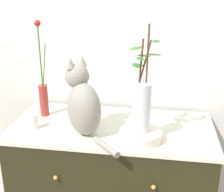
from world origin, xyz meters
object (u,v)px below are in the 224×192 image
object	(u,v)px
vase_glass_clear	(142,104)
candle_pillar	(34,122)
cat_sitting	(83,103)
vase_slim_green	(43,93)
sideboard	(112,186)
bowl_porcelain	(141,135)

from	to	relation	value
vase_glass_clear	candle_pillar	size ratio (longest dim) A/B	5.65
cat_sitting	candle_pillar	bearing A→B (deg)	177.90
cat_sitting	vase_slim_green	distance (m)	0.35
sideboard	vase_glass_clear	distance (m)	0.66
sideboard	vase_slim_green	distance (m)	0.71
sideboard	vase_glass_clear	xyz separation A→B (m)	(0.17, -0.14, 0.62)
bowl_porcelain	candle_pillar	xyz separation A→B (m)	(-0.60, 0.04, 0.02)
cat_sitting	vase_glass_clear	distance (m)	0.31
sideboard	bowl_porcelain	world-z (taller)	bowl_porcelain
bowl_porcelain	cat_sitting	bearing A→B (deg)	174.39
cat_sitting	vase_slim_green	xyz separation A→B (m)	(-0.29, 0.20, -0.03)
bowl_porcelain	candle_pillar	bearing A→B (deg)	176.08
vase_slim_green	sideboard	bearing A→B (deg)	-10.83
candle_pillar	vase_slim_green	bearing A→B (deg)	92.24
vase_slim_green	vase_glass_clear	world-z (taller)	vase_glass_clear
cat_sitting	candle_pillar	world-z (taller)	cat_sitting
bowl_porcelain	vase_glass_clear	size ratio (longest dim) A/B	0.40
sideboard	candle_pillar	bearing A→B (deg)	-166.29
cat_sitting	candle_pillar	size ratio (longest dim) A/B	4.31
vase_slim_green	vase_glass_clear	xyz separation A→B (m)	(0.60, -0.22, 0.06)
cat_sitting	sideboard	bearing A→B (deg)	39.90
sideboard	cat_sitting	distance (m)	0.62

